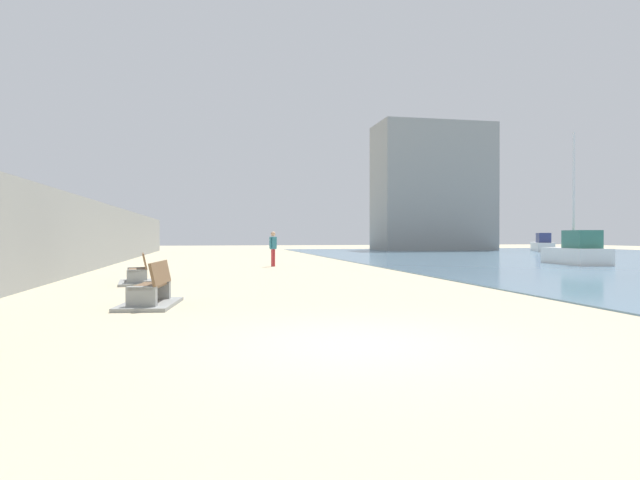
{
  "coord_description": "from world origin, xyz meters",
  "views": [
    {
      "loc": [
        -2.04,
        -7.47,
        1.55
      ],
      "look_at": [
        2.61,
        15.4,
        1.35
      ],
      "focal_mm": 30.39,
      "sensor_mm": 36.0,
      "label": 1
    }
  ],
  "objects_px": {
    "person_walking": "(273,246)",
    "boat_mid_bay": "(542,244)",
    "bench_near": "(151,295)",
    "boat_far_right": "(577,251)",
    "bench_far": "(138,276)"
  },
  "relations": [
    {
      "from": "bench_near",
      "to": "boat_mid_bay",
      "type": "relative_size",
      "value": 0.29
    },
    {
      "from": "bench_near",
      "to": "boat_far_right",
      "type": "distance_m",
      "value": 23.76
    },
    {
      "from": "bench_near",
      "to": "bench_far",
      "type": "bearing_deg",
      "value": 99.77
    },
    {
      "from": "person_walking",
      "to": "boat_far_right",
      "type": "relative_size",
      "value": 0.25
    },
    {
      "from": "bench_far",
      "to": "boat_mid_bay",
      "type": "relative_size",
      "value": 0.29
    },
    {
      "from": "bench_near",
      "to": "boat_far_right",
      "type": "relative_size",
      "value": 0.32
    },
    {
      "from": "bench_near",
      "to": "boat_mid_bay",
      "type": "height_order",
      "value": "boat_mid_bay"
    },
    {
      "from": "boat_far_right",
      "to": "boat_mid_bay",
      "type": "relative_size",
      "value": 0.9
    },
    {
      "from": "boat_far_right",
      "to": "bench_near",
      "type": "bearing_deg",
      "value": -147.75
    },
    {
      "from": "bench_near",
      "to": "person_walking",
      "type": "bearing_deg",
      "value": 73.35
    },
    {
      "from": "bench_far",
      "to": "boat_far_right",
      "type": "distance_m",
      "value": 22.19
    },
    {
      "from": "bench_far",
      "to": "bench_near",
      "type": "bearing_deg",
      "value": -80.23
    },
    {
      "from": "bench_near",
      "to": "person_walking",
      "type": "distance_m",
      "value": 15.23
    },
    {
      "from": "person_walking",
      "to": "boat_mid_bay",
      "type": "bearing_deg",
      "value": 35.8
    },
    {
      "from": "bench_far",
      "to": "boat_mid_bay",
      "type": "bearing_deg",
      "value": 40.85
    }
  ]
}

